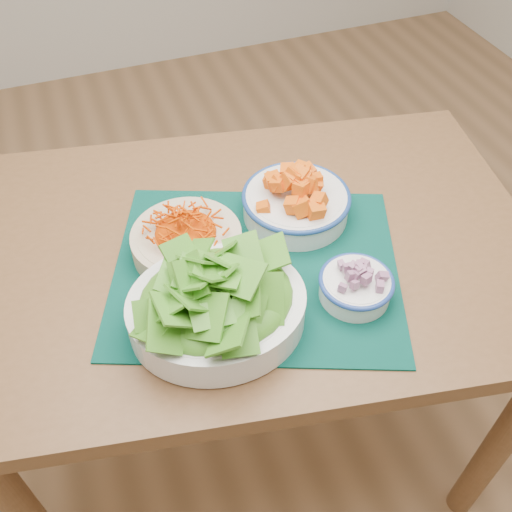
{
  "coord_description": "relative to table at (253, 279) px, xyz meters",
  "views": [
    {
      "loc": [
        -0.56,
        -0.87,
        1.53
      ],
      "look_at": [
        -0.32,
        -0.22,
        0.78
      ],
      "focal_mm": 40.0,
      "sensor_mm": 36.0,
      "label": 1
    }
  ],
  "objects": [
    {
      "name": "ground",
      "position": [
        0.3,
        0.15,
        -0.64
      ],
      "size": [
        4.0,
        4.0,
        0.0
      ],
      "primitive_type": "plane",
      "color": "#AA7C52",
      "rests_on": "ground"
    },
    {
      "name": "carrot_bowl",
      "position": [
        -0.12,
        0.02,
        0.15
      ],
      "size": [
        0.26,
        0.26,
        0.08
      ],
      "rotation": [
        0.0,
        0.0,
        -0.34
      ],
      "color": "beige",
      "rests_on": "placemat"
    },
    {
      "name": "squash_bowl",
      "position": [
        0.1,
        0.04,
        0.16
      ],
      "size": [
        0.24,
        0.24,
        0.1
      ],
      "rotation": [
        0.0,
        0.0,
        0.18
      ],
      "color": "white",
      "rests_on": "placemat"
    },
    {
      "name": "table",
      "position": [
        0.0,
        0.0,
        0.0
      ],
      "size": [
        1.22,
        0.92,
        0.75
      ],
      "rotation": [
        0.0,
        0.0,
        -0.18
      ],
      "color": "brown",
      "rests_on": "ground"
    },
    {
      "name": "onion_bowl",
      "position": [
        0.12,
        -0.19,
        0.15
      ],
      "size": [
        0.13,
        0.13,
        0.06
      ],
      "rotation": [
        0.0,
        0.0,
        0.03
      ],
      "color": "white",
      "rests_on": "placemat"
    },
    {
      "name": "placemat",
      "position": [
        -0.02,
        -0.07,
        0.11
      ],
      "size": [
        0.63,
        0.58,
        0.0
      ],
      "primitive_type": "cube",
      "rotation": [
        0.0,
        0.0,
        -0.38
      ],
      "color": "black",
      "rests_on": "table"
    },
    {
      "name": "lettuce_bowl",
      "position": [
        -0.12,
        -0.16,
        0.17
      ],
      "size": [
        0.32,
        0.28,
        0.13
      ],
      "rotation": [
        0.0,
        0.0,
        -0.11
      ],
      "color": "white",
      "rests_on": "placemat"
    }
  ]
}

